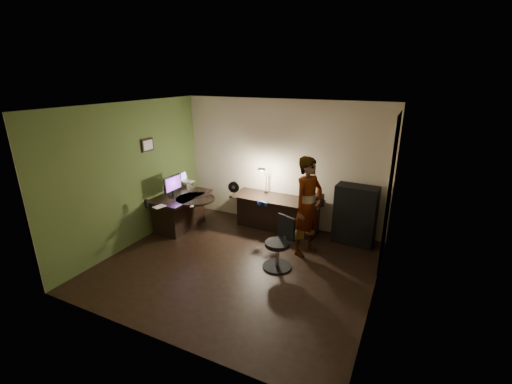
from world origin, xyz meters
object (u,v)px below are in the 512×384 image
at_px(desk_right, 276,214).
at_px(cabinet, 355,215).
at_px(person, 308,207).
at_px(monitor, 173,189).
at_px(desk_left, 181,212).
at_px(office_chair, 277,244).

bearing_deg(desk_right, cabinet, 4.89).
bearing_deg(cabinet, person, -128.77).
relative_size(monitor, person, 0.28).
height_order(cabinet, monitor, cabinet).
xyz_separation_m(desk_right, monitor, (-1.95, -0.93, 0.55)).
xyz_separation_m(desk_right, cabinet, (1.60, 0.10, 0.23)).
bearing_deg(cabinet, desk_right, -172.61).
distance_m(desk_left, monitor, 0.55).
xyz_separation_m(desk_left, cabinet, (3.48, 0.90, 0.21)).
relative_size(desk_left, desk_right, 0.68).
bearing_deg(monitor, office_chair, -9.30).
relative_size(desk_left, cabinet, 1.10).
relative_size(cabinet, person, 0.64).
xyz_separation_m(desk_right, person, (0.88, -0.68, 0.56)).
bearing_deg(office_chair, person, 91.69).
distance_m(desk_left, office_chair, 2.55).
height_order(desk_right, cabinet, cabinet).
bearing_deg(desk_left, desk_right, 23.89).
xyz_separation_m(monitor, office_chair, (2.55, -0.48, -0.46)).
bearing_deg(desk_right, office_chair, -65.59).
xyz_separation_m(desk_right, office_chair, (0.60, -1.40, 0.09)).
relative_size(desk_right, cabinet, 1.63).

